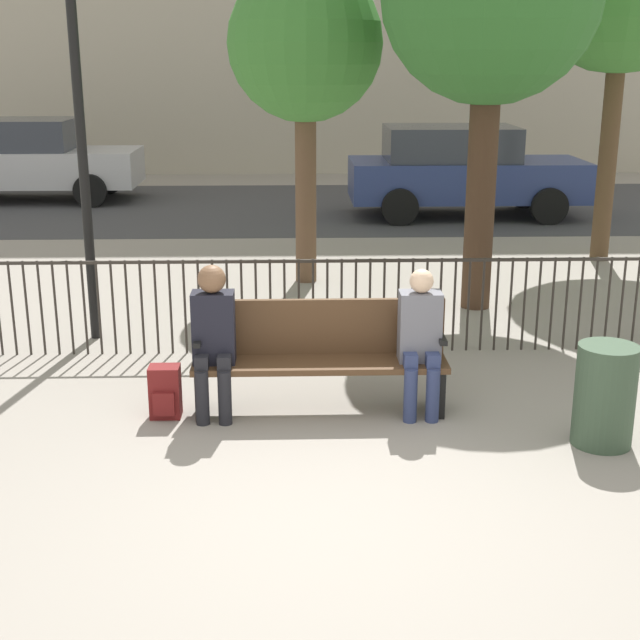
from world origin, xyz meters
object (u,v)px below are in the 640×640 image
Objects in this scene: tree_1 at (305,46)px; parked_car_0 at (28,159)px; seated_person_1 at (420,335)px; trash_bin at (605,395)px; lamp_post at (76,73)px; park_bench at (320,352)px; parked_car_1 at (462,170)px; seated_person_0 at (213,333)px; backpack at (165,392)px.

tree_1 reaches higher than parked_car_0.
trash_bin is (1.32, -0.64, -0.28)m from seated_person_1.
parked_car_0 is at bearing 109.32° from lamp_post.
lamp_post is at bearing 145.25° from seated_person_1.
park_bench is 0.53× the size of tree_1.
lamp_post is at bearing 147.68° from trash_bin.
tree_1 is 5.94m from parked_car_1.
seated_person_0 is 3.25m from lamp_post.
seated_person_0 is 3.07m from trash_bin.
park_bench is 0.50× the size of parked_car_0.
seated_person_0 is 1.67m from seated_person_1.
lamp_post reaches higher than parked_car_1.
trash_bin is (3.39, -0.63, 0.18)m from backpack.
seated_person_1 reaches higher than park_bench.
lamp_post is at bearing 138.58° from park_bench.
lamp_post is (-2.29, 2.02, 2.18)m from park_bench.
tree_1 is (-0.04, 4.39, 2.44)m from park_bench.
park_bench is 3.75m from lamp_post.
parked_car_0 reaches higher than trash_bin.
park_bench is at bearing -41.42° from lamp_post.
backpack is at bearing -179.64° from seated_person_1.
park_bench is at bearing -63.80° from parked_car_0.
parked_car_0 is 14.21m from trash_bin.
seated_person_1 is 0.29× the size of parked_car_0.
trash_bin is (2.17, -5.16, -2.55)m from tree_1.
parked_car_0 is (-3.22, 9.18, -1.84)m from lamp_post.
parked_car_1 is at bearing 54.14° from lamp_post.
parked_car_1 is at bearing 66.08° from backpack.
park_bench is 0.89m from seated_person_0.
tree_1 reaches higher than parked_car_1.
seated_person_0 is 2.90× the size of backpack.
parked_car_0 reaches higher than backpack.
backpack is at bearing -69.49° from parked_car_0.
lamp_post reaches higher than parked_car_0.
seated_person_0 is 0.30× the size of parked_car_1.
tree_1 is (0.82, 4.52, 2.23)m from seated_person_0.
parked_car_0 is (-5.47, 6.81, -2.10)m from tree_1.
parked_car_1 is (5.14, 7.12, -1.84)m from lamp_post.
seated_person_1 is at bearing -34.75° from lamp_post.
parked_car_0 reaches higher than seated_person_0.
parked_car_0 is (-5.51, 11.20, 0.34)m from park_bench.
park_bench is at bearing 170.86° from seated_person_1.
seated_person_1 is at bearing -102.40° from parked_car_1.
backpack is 0.55× the size of trash_bin.
park_bench is 1.65× the size of seated_person_0.
seated_person_1 is (0.81, -0.13, 0.17)m from park_bench.
backpack is at bearing -64.66° from lamp_post.
seated_person_0 is at bearing 179.92° from seated_person_1.
tree_1 reaches higher than trash_bin.
tree_1 is at bearing -51.25° from parked_car_0.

